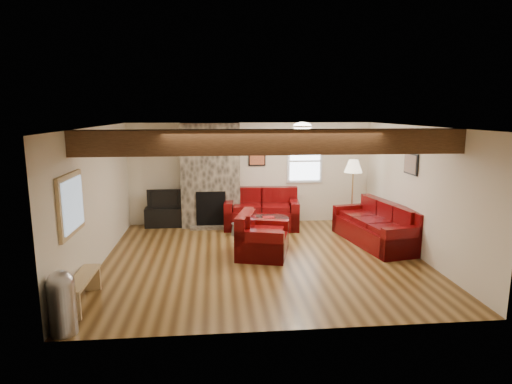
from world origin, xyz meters
The scene contains 18 objects.
room centered at (0.00, 0.00, 1.25)m, with size 8.00×8.00×8.00m.
oak_beam centered at (0.00, -1.25, 2.31)m, with size 6.00×0.36×0.38m, color #362110.
chimney_breast centered at (-1.00, 2.49, 1.22)m, with size 1.40×0.67×2.50m.
back_window centered at (1.35, 2.71, 1.55)m, with size 0.90×0.08×1.10m, color silver, non-canonical shape.
hatch_window centered at (-2.96, -1.50, 1.45)m, with size 0.08×1.00×0.90m, color tan, non-canonical shape.
ceiling_dome centered at (0.90, 0.90, 2.44)m, with size 0.40×0.40×0.18m, color white, non-canonical shape.
artwork_back centered at (0.15, 2.71, 1.70)m, with size 0.42×0.06×0.52m, color black, non-canonical shape.
artwork_right centered at (2.96, 0.30, 1.75)m, with size 0.06×0.55×0.42m, color black, non-canonical shape.
sofa_three centered at (2.48, 0.73, 0.43)m, with size 2.22×0.93×0.86m, color #450408, non-canonical shape.
loveseat centered at (0.22, 2.23, 0.46)m, with size 1.75×1.01×0.93m, color #450408, non-canonical shape.
armchair_red centered at (0.01, 0.17, 0.42)m, with size 1.04×0.91×0.84m, color #450408, non-canonical shape.
coffee_table centered at (0.27, 1.33, 0.23)m, with size 0.93×0.93×0.48m.
tv_cabinet centered at (-2.12, 2.53, 0.24)m, with size 0.95×0.38×0.47m, color black.
television centered at (-2.12, 2.53, 0.70)m, with size 0.80×0.11×0.46m, color black.
floor_lamp centered at (2.35, 1.94, 1.41)m, with size 0.42×0.42×1.65m.
pine_bench centered at (-2.83, -1.71, 0.21)m, with size 0.26×1.10×0.41m, color tan, non-canonical shape.
pedal_bin centered at (-2.82, -2.55, 0.42)m, with size 0.34×0.34×0.84m, color #B5B4BA, non-canonical shape.
coal_bucket centered at (-0.40, 1.63, 0.14)m, with size 0.30×0.30×0.28m, color gray, non-canonical shape.
Camera 1 is at (-0.88, -7.75, 2.77)m, focal length 30.00 mm.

